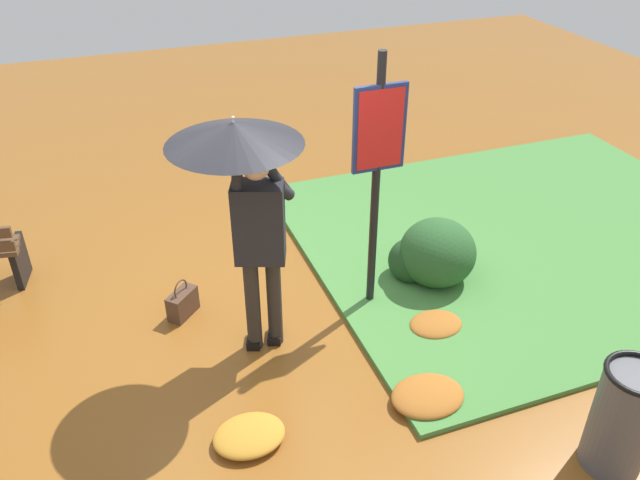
% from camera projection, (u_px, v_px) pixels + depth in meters
% --- Properties ---
extents(ground_plane, '(18.00, 18.00, 0.00)m').
position_uv_depth(ground_plane, '(265.00, 326.00, 5.57)').
color(ground_plane, brown).
extents(grass_verge, '(4.80, 4.00, 0.05)m').
position_uv_depth(grass_verge, '(533.00, 235.00, 6.78)').
color(grass_verge, '#47843D').
rests_on(grass_verge, ground_plane).
extents(person_with_umbrella, '(0.96, 0.96, 2.04)m').
position_uv_depth(person_with_umbrella, '(246.00, 180.00, 4.52)').
color(person_with_umbrella, '#2D2823').
rests_on(person_with_umbrella, ground_plane).
extents(info_sign_post, '(0.44, 0.07, 2.30)m').
position_uv_depth(info_sign_post, '(378.00, 158.00, 5.07)').
color(info_sign_post, black).
rests_on(info_sign_post, ground_plane).
extents(handbag, '(0.31, 0.31, 0.37)m').
position_uv_depth(handbag, '(183.00, 303.00, 5.63)').
color(handbag, '#4C3323').
rests_on(handbag, ground_plane).
extents(trash_bin, '(0.42, 0.42, 0.83)m').
position_uv_depth(trash_bin, '(623.00, 419.00, 4.13)').
color(trash_bin, '#4C4C51').
rests_on(trash_bin, ground_plane).
extents(shrub_cluster, '(0.79, 0.72, 0.64)m').
position_uv_depth(shrub_cluster, '(432.00, 254.00, 5.98)').
color(shrub_cluster, '#285628').
rests_on(shrub_cluster, ground_plane).
extents(leaf_pile_near_person, '(0.57, 0.45, 0.12)m').
position_uv_depth(leaf_pile_near_person, '(428.00, 396.00, 4.78)').
color(leaf_pile_near_person, '#A86023').
rests_on(leaf_pile_near_person, ground_plane).
extents(leaf_pile_by_bench, '(0.51, 0.41, 0.11)m').
position_uv_depth(leaf_pile_by_bench, '(249.00, 435.00, 4.48)').
color(leaf_pile_by_bench, '#C68428').
rests_on(leaf_pile_by_bench, ground_plane).
extents(leaf_pile_far_path, '(0.47, 0.37, 0.10)m').
position_uv_depth(leaf_pile_far_path, '(436.00, 324.00, 5.50)').
color(leaf_pile_far_path, '#A86023').
rests_on(leaf_pile_far_path, ground_plane).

